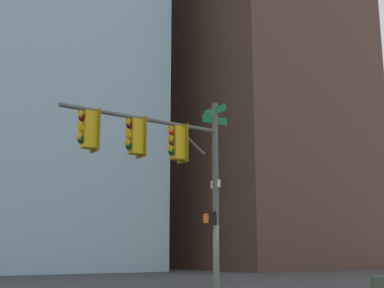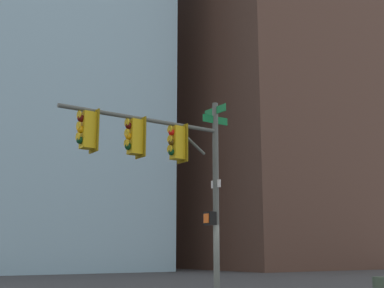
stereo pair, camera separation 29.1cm
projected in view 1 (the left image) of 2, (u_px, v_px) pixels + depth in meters
The scene contains 3 objects.
signal_pole_assembly at pixel (163, 156), 14.98m from camera, with size 1.09×5.66×6.38m.
building_brick_nearside at pixel (241, 33), 65.59m from camera, with size 26.44×20.32×58.24m, color #4C3328.
building_brick_midblock at pixel (39, 123), 61.89m from camera, with size 20.90×14.26×34.02m, color brown.
Camera 1 is at (12.55, -9.50, 1.69)m, focal length 48.05 mm.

